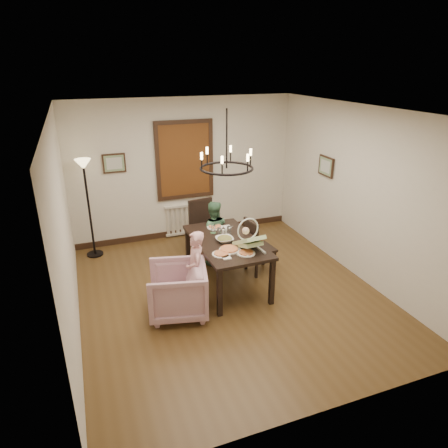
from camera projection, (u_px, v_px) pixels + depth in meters
room_shell at (221, 202)px, 6.11m from camera, size 4.51×5.00×2.81m
dining_table at (226, 245)px, 6.31m from camera, size 0.98×1.70×0.79m
chair_far at (206, 229)px, 7.33m from camera, size 0.54×0.54×1.08m
chair_right at (261, 245)px, 6.80m from camera, size 0.48×0.48×0.99m
armchair at (177, 290)px, 5.68m from camera, size 0.99×0.98×0.75m
elderly_woman at (196, 276)px, 5.83m from camera, size 0.29×0.39×0.98m
seated_man at (213, 238)px, 7.08m from camera, size 0.56×0.48×0.98m
baby_bouncer at (249, 239)px, 5.91m from camera, size 0.42×0.55×0.33m
salad_bowl at (225, 239)px, 6.22m from camera, size 0.33×0.33×0.08m
pizza_platter at (229, 249)px, 5.93m from camera, size 0.30×0.30×0.04m
drinking_glass at (219, 232)px, 6.41m from camera, size 0.07×0.07×0.13m
window_blinds at (185, 160)px, 7.85m from camera, size 1.00×0.03×1.40m
radiator at (187, 219)px, 8.34m from camera, size 0.92×0.12×0.62m
picture_back at (114, 163)px, 7.40m from camera, size 0.42×0.03×0.36m
picture_right at (326, 166)px, 7.19m from camera, size 0.03×0.42×0.36m
floor_lamp at (89, 210)px, 7.23m from camera, size 0.30×0.30×1.80m
chandelier at (227, 168)px, 5.84m from camera, size 0.80×0.80×0.04m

